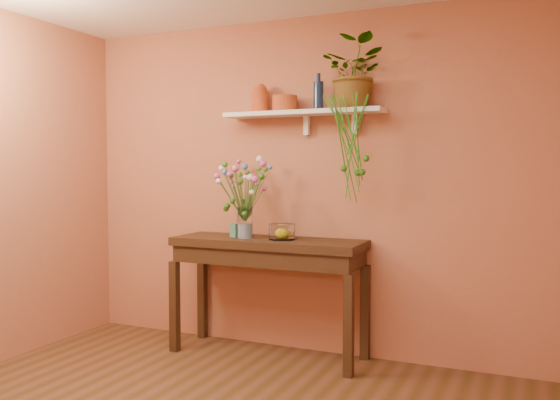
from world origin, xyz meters
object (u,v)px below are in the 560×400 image
Objects in this scene: glass_bowl at (282,232)px; bouquet at (243,182)px; blue_bottle at (318,95)px; glass_vase at (245,225)px; sideboard at (268,256)px; spider_plant at (356,73)px; terracotta_jug at (260,99)px.

bouquet is at bearing -168.01° from glass_bowl.
blue_bottle reaches higher than glass_bowl.
glass_bowl is (0.30, 0.04, -0.05)m from glass_vase.
glass_bowl is (0.13, -0.01, 0.19)m from sideboard.
spider_plant reaches higher than glass_bowl.
spider_plant reaches higher than bouquet.
glass_bowl is (-0.54, -0.14, -1.21)m from spider_plant.
terracotta_jug is 0.94× the size of glass_vase.
glass_bowl is at bearing -165.54° from spider_plant.
glass_vase is 0.35m from bouquet.
sideboard is 7.53× the size of glass_bowl.
spider_plant is 1.33m from glass_bowl.
spider_plant is 2.10× the size of glass_vase.
blue_bottle is 1.10m from glass_bowl.
spider_plant is at bearing -3.42° from blue_bottle.
bouquet is at bearing -100.15° from terracotta_jug.
spider_plant reaches higher than sideboard.
blue_bottle reaches higher than glass_vase.
blue_bottle reaches higher than terracotta_jug.
blue_bottle is at bearing 33.57° from glass_bowl.
glass_vase is at bearing -164.86° from sideboard.
blue_bottle is at bearing 22.11° from sideboard.
bouquet is (-0.55, -0.22, -0.67)m from blue_bottle.
blue_bottle reaches higher than bouquet.
bouquet is at bearing -157.42° from sideboard.
blue_bottle is at bearing 19.92° from glass_vase.
spider_plant is at bearing 11.01° from sideboard.
terracotta_jug is at bearing 79.97° from glass_vase.
glass_vase is at bearing -160.08° from blue_bottle.
sideboard is 6.55× the size of terracotta_jug.
glass_bowl is at bearing -4.33° from sideboard.
bouquet is (-0.04, -0.23, -0.67)m from terracotta_jug.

